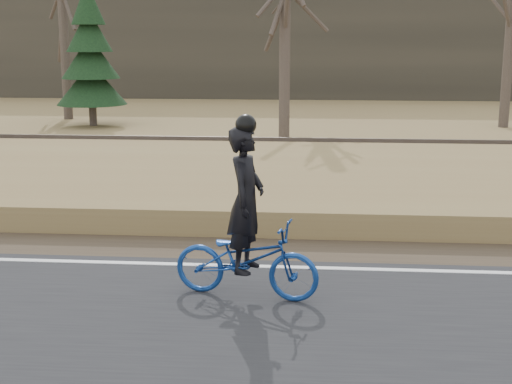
{
  "coord_description": "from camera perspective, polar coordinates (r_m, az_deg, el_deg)",
  "views": [
    {
      "loc": [
        0.53,
        -9.6,
        3.34
      ],
      "look_at": [
        -0.31,
        0.5,
        1.1
      ],
      "focal_mm": 50.0,
      "sensor_mm": 36.0,
      "label": 1
    }
  ],
  "objects": [
    {
      "name": "bare_tree_center",
      "position": [
        27.82,
        19.71,
        12.53
      ],
      "size": [
        0.36,
        0.36,
        7.43
      ],
      "primitive_type": "cylinder",
      "color": "#50443B",
      "rests_on": "ground"
    },
    {
      "name": "embankment",
      "position": [
        14.16,
        2.47,
        -0.28
      ],
      "size": [
        120.0,
        5.0,
        0.44
      ],
      "primitive_type": "cube",
      "color": "olive",
      "rests_on": "ground"
    },
    {
      "name": "bare_tree_left",
      "position": [
        29.9,
        -15.24,
        14.25
      ],
      "size": [
        0.36,
        0.36,
        8.99
      ],
      "primitive_type": "cylinder",
      "color": "#50443B",
      "rests_on": "ground"
    },
    {
      "name": "bare_tree_near_left",
      "position": [
        22.84,
        2.33,
        12.87
      ],
      "size": [
        0.36,
        0.36,
        7.01
      ],
      "primitive_type": "cylinder",
      "color": "#50443B",
      "rests_on": "ground"
    },
    {
      "name": "ground",
      "position": [
        10.18,
        1.5,
        -6.7
      ],
      "size": [
        120.0,
        120.0,
        0.0
      ],
      "primitive_type": "plane",
      "color": "olive",
      "rests_on": "ground"
    },
    {
      "name": "railroad",
      "position": [
        17.83,
        2.98,
        3.37
      ],
      "size": [
        120.0,
        2.4,
        0.29
      ],
      "color": "black",
      "rests_on": "ballast"
    },
    {
      "name": "road",
      "position": [
        7.85,
        0.43,
        -12.47
      ],
      "size": [
        120.0,
        6.0,
        0.06
      ],
      "primitive_type": "cube",
      "color": "black",
      "rests_on": "ground"
    },
    {
      "name": "cyclist",
      "position": [
        9.01,
        -0.79,
        -3.87
      ],
      "size": [
        1.98,
        1.01,
        2.34
      ],
      "rotation": [
        0.0,
        0.0,
        1.38
      ],
      "color": "navy",
      "rests_on": "road"
    },
    {
      "name": "edge_line",
      "position": [
        10.34,
        1.56,
        -6.0
      ],
      "size": [
        120.0,
        0.12,
        0.01
      ],
      "primitive_type": "cube",
      "color": "silver",
      "rests_on": "road"
    },
    {
      "name": "ballast",
      "position": [
        17.88,
        2.97,
        2.41
      ],
      "size": [
        120.0,
        3.0,
        0.45
      ],
      "primitive_type": "cube",
      "color": "slate",
      "rests_on": "ground"
    },
    {
      "name": "conifer",
      "position": [
        27.45,
        -13.13,
        10.36
      ],
      "size": [
        2.6,
        2.6,
        5.25
      ],
      "color": "#50443B",
      "rests_on": "ground"
    },
    {
      "name": "treeline_backdrop",
      "position": [
        39.6,
        4.06,
        11.94
      ],
      "size": [
        120.0,
        4.0,
        6.0
      ],
      "primitive_type": "cube",
      "color": "#383328",
      "rests_on": "ground"
    },
    {
      "name": "shoulder",
      "position": [
        11.31,
        1.85,
        -4.61
      ],
      "size": [
        120.0,
        1.6,
        0.04
      ],
      "primitive_type": "cube",
      "color": "#473A2B",
      "rests_on": "ground"
    }
  ]
}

